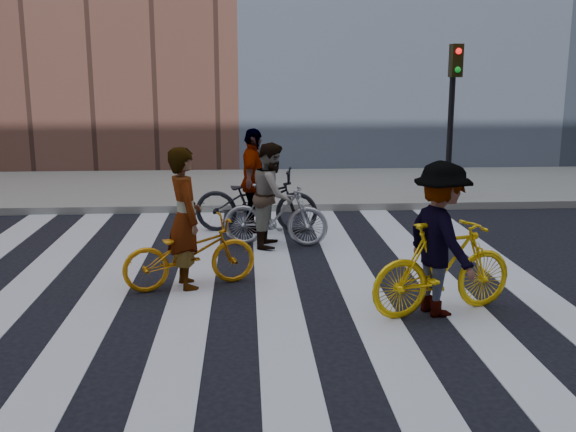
{
  "coord_description": "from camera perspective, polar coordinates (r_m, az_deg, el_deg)",
  "views": [
    {
      "loc": [
        0.17,
        -8.32,
        2.81
      ],
      "look_at": [
        0.71,
        0.3,
        0.94
      ],
      "focal_mm": 42.0,
      "sensor_mm": 36.0,
      "label": 1
    }
  ],
  "objects": [
    {
      "name": "bike_yellow_right",
      "position": [
        8.07,
        13.02,
        -4.28
      ],
      "size": [
        1.93,
        1.04,
        1.11
      ],
      "primitive_type": "imported",
      "rotation": [
        0.0,
        0.0,
        1.87
      ],
      "color": "yellow",
      "rests_on": "ground"
    },
    {
      "name": "bike_yellow_left",
      "position": [
        8.93,
        -8.3,
        -3.11
      ],
      "size": [
        1.87,
        1.15,
        0.93
      ],
      "primitive_type": "imported",
      "rotation": [
        0.0,
        0.0,
        1.89
      ],
      "color": "orange",
      "rests_on": "ground"
    },
    {
      "name": "zebra_crosswalk",
      "position": [
        8.78,
        -4.56,
        -6.41
      ],
      "size": [
        8.25,
        10.0,
        0.01
      ],
      "color": "silver",
      "rests_on": "ground"
    },
    {
      "name": "bike_silver_mid",
      "position": [
        10.91,
        -1.08,
        0.09
      ],
      "size": [
        1.77,
        0.77,
        1.03
      ],
      "primitive_type": "imported",
      "rotation": [
        0.0,
        0.0,
        1.4
      ],
      "color": "#95959E",
      "rests_on": "ground"
    },
    {
      "name": "bike_dark_rear",
      "position": [
        11.85,
        -2.71,
        1.31
      ],
      "size": [
        2.24,
        1.05,
        1.13
      ],
      "primitive_type": "imported",
      "rotation": [
        0.0,
        0.0,
        1.43
      ],
      "color": "black",
      "rests_on": "ground"
    },
    {
      "name": "rider_mid",
      "position": [
        10.84,
        -1.35,
        1.8
      ],
      "size": [
        0.77,
        0.92,
        1.69
      ],
      "primitive_type": "imported",
      "rotation": [
        0.0,
        0.0,
        1.4
      ],
      "color": "slate",
      "rests_on": "ground"
    },
    {
      "name": "ground",
      "position": [
        8.79,
        -4.56,
        -6.45
      ],
      "size": [
        100.0,
        100.0,
        0.0
      ],
      "primitive_type": "plane",
      "color": "black",
      "rests_on": "ground"
    },
    {
      "name": "sidewalk_far",
      "position": [
        16.06,
        -4.18,
        2.4
      ],
      "size": [
        100.0,
        5.0,
        0.15
      ],
      "primitive_type": "cube",
      "color": "gray",
      "rests_on": "ground"
    },
    {
      "name": "rider_right",
      "position": [
        7.97,
        12.79,
        -1.91
      ],
      "size": [
        0.98,
        1.31,
        1.81
      ],
      "primitive_type": "imported",
      "rotation": [
        0.0,
        0.0,
        1.87
      ],
      "color": "slate",
      "rests_on": "ground"
    },
    {
      "name": "rider_rear",
      "position": [
        11.79,
        -2.97,
        2.98
      ],
      "size": [
        0.59,
        1.13,
        1.83
      ],
      "primitive_type": "imported",
      "rotation": [
        0.0,
        0.0,
        1.43
      ],
      "color": "slate",
      "rests_on": "ground"
    },
    {
      "name": "traffic_signal",
      "position": [
        14.3,
        13.8,
        9.77
      ],
      "size": [
        0.22,
        0.42,
        3.33
      ],
      "color": "black",
      "rests_on": "ground"
    },
    {
      "name": "rider_left",
      "position": [
        8.83,
        -8.72,
        -0.2
      ],
      "size": [
        0.64,
        0.78,
        1.86
      ],
      "primitive_type": "imported",
      "rotation": [
        0.0,
        0.0,
        1.89
      ],
      "color": "slate",
      "rests_on": "ground"
    }
  ]
}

